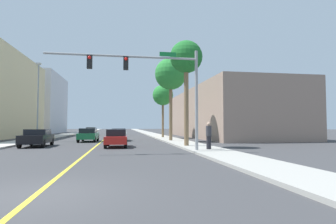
% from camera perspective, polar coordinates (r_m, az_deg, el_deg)
% --- Properties ---
extents(ground, '(192.00, 192.00, 0.00)m').
position_cam_1_polar(ground, '(49.63, -12.12, -4.78)').
color(ground, '#38383A').
extents(sidewalk_left, '(2.70, 168.00, 0.15)m').
position_cam_1_polar(sidewalk_left, '(50.59, -21.17, -4.53)').
color(sidewalk_left, '#B2ADA3').
rests_on(sidewalk_left, ground).
extents(sidewalk_right, '(2.70, 168.00, 0.15)m').
position_cam_1_polar(sidewalk_right, '(49.92, -2.94, -4.74)').
color(sidewalk_right, '#9E9B93').
rests_on(sidewalk_right, ground).
extents(lane_marking_center, '(0.16, 144.00, 0.01)m').
position_cam_1_polar(lane_marking_center, '(49.63, -12.12, -4.78)').
color(lane_marking_center, yellow).
rests_on(lane_marking_center, ground).
extents(building_left_far, '(11.69, 17.82, 13.41)m').
position_cam_1_polar(building_left_far, '(70.22, -26.15, 1.51)').
color(building_left_far, silver).
rests_on(building_left_far, ground).
extents(building_right_near, '(11.44, 27.43, 7.15)m').
position_cam_1_polar(building_right_near, '(42.45, 11.96, -0.30)').
color(building_right_near, gray).
rests_on(building_right_near, ground).
extents(traffic_signal_mast, '(9.68, 0.36, 6.57)m').
position_cam_1_polar(traffic_signal_mast, '(17.88, -3.12, 7.27)').
color(traffic_signal_mast, gray).
rests_on(traffic_signal_mast, sidewalk_right).
extents(street_lamp, '(0.56, 0.28, 8.64)m').
position_cam_1_polar(street_lamp, '(33.96, -25.37, 2.77)').
color(street_lamp, gray).
rests_on(street_lamp, sidewalk_left).
extents(palm_near, '(2.65, 2.65, 8.51)m').
position_cam_1_polar(palm_near, '(22.80, 3.80, 10.91)').
color(palm_near, brown).
rests_on(palm_near, sidewalk_right).
extents(palm_mid, '(3.50, 3.50, 9.06)m').
position_cam_1_polar(palm_mid, '(30.59, 0.57, 7.76)').
color(palm_mid, brown).
rests_on(palm_mid, sidewalk_right).
extents(palm_far, '(2.86, 2.86, 7.27)m').
position_cam_1_polar(palm_far, '(38.30, -1.08, 3.42)').
color(palm_far, brown).
rests_on(palm_far, sidewalk_right).
extents(car_black, '(2.07, 4.43, 1.44)m').
position_cam_1_polar(car_black, '(25.52, -25.51, -4.77)').
color(car_black, black).
rests_on(car_black, ground).
extents(car_red, '(1.82, 3.86, 1.45)m').
position_cam_1_polar(car_red, '(22.78, -10.66, -5.31)').
color(car_red, red).
rests_on(car_red, ground).
extents(car_yellow, '(1.89, 3.92, 1.42)m').
position_cam_1_polar(car_yellow, '(52.29, -15.66, -3.81)').
color(car_yellow, gold).
rests_on(car_yellow, ground).
extents(car_white, '(1.78, 4.55, 1.41)m').
position_cam_1_polar(car_white, '(32.35, -10.15, -4.58)').
color(car_white, white).
rests_on(car_white, ground).
extents(car_green, '(1.94, 4.24, 1.45)m').
position_cam_1_polar(car_green, '(31.01, -16.18, -4.55)').
color(car_green, '#196638').
rests_on(car_green, ground).
extents(pedestrian, '(0.38, 0.38, 1.82)m').
position_cam_1_polar(pedestrian, '(18.95, 8.44, -4.87)').
color(pedestrian, black).
rests_on(pedestrian, sidewalk_right).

